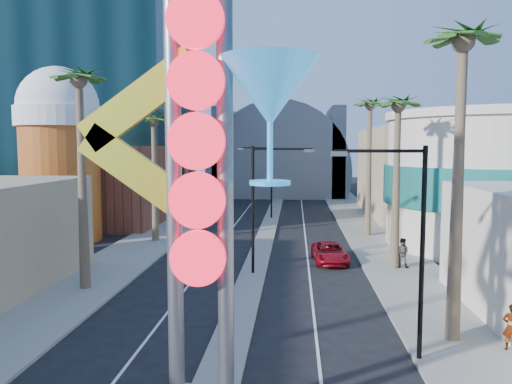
{
  "coord_description": "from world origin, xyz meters",
  "views": [
    {
      "loc": [
        2.57,
        -10.24,
        7.97
      ],
      "look_at": [
        0.31,
        18.5,
        5.32
      ],
      "focal_mm": 35.0,
      "sensor_mm": 36.0,
      "label": 1
    }
  ],
  "objects_px": {
    "red_pickup": "(330,253)",
    "pedestrian_a": "(512,327)",
    "neon_sign": "(229,171)",
    "pedestrian_b": "(402,253)"
  },
  "relations": [
    {
      "from": "red_pickup",
      "to": "pedestrian_a",
      "type": "height_order",
      "value": "pedestrian_a"
    },
    {
      "from": "neon_sign",
      "to": "pedestrian_a",
      "type": "bearing_deg",
      "value": 30.98
    },
    {
      "from": "neon_sign",
      "to": "pedestrian_b",
      "type": "bearing_deg",
      "value": 65.63
    },
    {
      "from": "red_pickup",
      "to": "pedestrian_b",
      "type": "bearing_deg",
      "value": -24.58
    },
    {
      "from": "neon_sign",
      "to": "pedestrian_b",
      "type": "distance_m",
      "value": 21.94
    },
    {
      "from": "pedestrian_a",
      "to": "pedestrian_b",
      "type": "xyz_separation_m",
      "value": [
        -1.39,
        13.12,
        0.05
      ]
    },
    {
      "from": "red_pickup",
      "to": "pedestrian_b",
      "type": "distance_m",
      "value": 4.83
    },
    {
      "from": "red_pickup",
      "to": "pedestrian_a",
      "type": "distance_m",
      "value": 15.93
    },
    {
      "from": "red_pickup",
      "to": "pedestrian_a",
      "type": "xyz_separation_m",
      "value": [
        5.9,
        -14.79,
        0.4
      ]
    },
    {
      "from": "pedestrian_b",
      "to": "red_pickup",
      "type": "bearing_deg",
      "value": 0.68
    }
  ]
}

